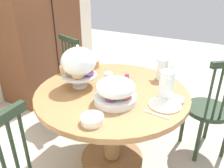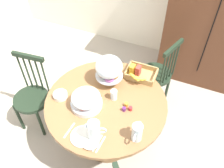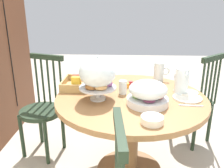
{
  "view_description": "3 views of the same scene",
  "coord_description": "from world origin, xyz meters",
  "px_view_note": "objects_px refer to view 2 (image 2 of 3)",
  "views": [
    {
      "loc": [
        -1.3,
        -0.85,
        1.51
      ],
      "look_at": [
        0.01,
        -0.08,
        0.79
      ],
      "focal_mm": 34.89,
      "sensor_mm": 36.0,
      "label": 1
    },
    {
      "loc": [
        0.64,
        -1.43,
        2.58
      ],
      "look_at": [
        0.01,
        0.07,
        0.84
      ],
      "focal_mm": 39.27,
      "sensor_mm": 36.0,
      "label": 2
    },
    {
      "loc": [
        -1.76,
        -0.02,
        1.45
      ],
      "look_at": [
        0.01,
        0.07,
        0.84
      ],
      "focal_mm": 38.64,
      "sensor_mm": 36.0,
      "label": 3
    }
  ],
  "objects_px": {
    "fruit_platter_covered": "(86,100)",
    "milk_pitcher": "(137,133)",
    "cereal_bowl": "(60,95)",
    "drinking_glass": "(114,95)",
    "cereal_basket": "(139,74)",
    "pastry_stand_with_dome": "(109,68)",
    "china_plate_large": "(83,136)",
    "windsor_chair_near_window": "(157,75)",
    "china_plate_small": "(90,142)",
    "orange_juice_pitcher": "(94,131)",
    "wooden_armoire": "(215,15)",
    "dining_table": "(106,115)",
    "windsor_chair_by_cabinet": "(32,97)"
  },
  "relations": [
    {
      "from": "china_plate_small",
      "to": "cereal_bowl",
      "type": "height_order",
      "value": "cereal_bowl"
    },
    {
      "from": "wooden_armoire",
      "to": "china_plate_small",
      "type": "bearing_deg",
      "value": -108.97
    },
    {
      "from": "wooden_armoire",
      "to": "cereal_basket",
      "type": "xyz_separation_m",
      "value": [
        -0.58,
        -1.13,
        -0.2
      ]
    },
    {
      "from": "milk_pitcher",
      "to": "cereal_bowl",
      "type": "height_order",
      "value": "milk_pitcher"
    },
    {
      "from": "pastry_stand_with_dome",
      "to": "milk_pitcher",
      "type": "bearing_deg",
      "value": -47.61
    },
    {
      "from": "windsor_chair_by_cabinet",
      "to": "china_plate_small",
      "type": "distance_m",
      "value": 1.08
    },
    {
      "from": "orange_juice_pitcher",
      "to": "cereal_bowl",
      "type": "relative_size",
      "value": 1.52
    },
    {
      "from": "windsor_chair_near_window",
      "to": "cereal_basket",
      "type": "distance_m",
      "value": 0.53
    },
    {
      "from": "windsor_chair_by_cabinet",
      "to": "orange_juice_pitcher",
      "type": "height_order",
      "value": "windsor_chair_by_cabinet"
    },
    {
      "from": "milk_pitcher",
      "to": "china_plate_small",
      "type": "relative_size",
      "value": 1.2
    },
    {
      "from": "cereal_basket",
      "to": "drinking_glass",
      "type": "relative_size",
      "value": 2.87
    },
    {
      "from": "wooden_armoire",
      "to": "dining_table",
      "type": "relative_size",
      "value": 1.65
    },
    {
      "from": "orange_juice_pitcher",
      "to": "china_plate_small",
      "type": "height_order",
      "value": "orange_juice_pitcher"
    },
    {
      "from": "windsor_chair_near_window",
      "to": "cereal_basket",
      "type": "bearing_deg",
      "value": -107.67
    },
    {
      "from": "china_plate_large",
      "to": "china_plate_small",
      "type": "distance_m",
      "value": 0.09
    },
    {
      "from": "wooden_armoire",
      "to": "dining_table",
      "type": "xyz_separation_m",
      "value": [
        -0.76,
        -1.58,
        -0.46
      ]
    },
    {
      "from": "milk_pitcher",
      "to": "china_plate_large",
      "type": "xyz_separation_m",
      "value": [
        -0.42,
        -0.17,
        -0.08
      ]
    },
    {
      "from": "pastry_stand_with_dome",
      "to": "cereal_bowl",
      "type": "xyz_separation_m",
      "value": [
        -0.36,
        -0.37,
        -0.17
      ]
    },
    {
      "from": "pastry_stand_with_dome",
      "to": "china_plate_large",
      "type": "relative_size",
      "value": 1.56
    },
    {
      "from": "windsor_chair_near_window",
      "to": "orange_juice_pitcher",
      "type": "relative_size",
      "value": 4.58
    },
    {
      "from": "cereal_basket",
      "to": "drinking_glass",
      "type": "xyz_separation_m",
      "value": [
        -0.13,
        -0.38,
        0.01
      ]
    },
    {
      "from": "dining_table",
      "to": "windsor_chair_near_window",
      "type": "distance_m",
      "value": 0.9
    },
    {
      "from": "wooden_armoire",
      "to": "china_plate_large",
      "type": "distance_m",
      "value": 2.18
    },
    {
      "from": "cereal_bowl",
      "to": "drinking_glass",
      "type": "relative_size",
      "value": 1.27
    },
    {
      "from": "wooden_armoire",
      "to": "milk_pitcher",
      "type": "relative_size",
      "value": 10.89
    },
    {
      "from": "china_plate_small",
      "to": "drinking_glass",
      "type": "bearing_deg",
      "value": 90.61
    },
    {
      "from": "dining_table",
      "to": "china_plate_large",
      "type": "xyz_separation_m",
      "value": [
        -0.02,
        -0.43,
        0.22
      ]
    },
    {
      "from": "dining_table",
      "to": "fruit_platter_covered",
      "type": "bearing_deg",
      "value": -142.48
    },
    {
      "from": "china_plate_large",
      "to": "drinking_glass",
      "type": "height_order",
      "value": "drinking_glass"
    },
    {
      "from": "windsor_chair_by_cabinet",
      "to": "china_plate_large",
      "type": "relative_size",
      "value": 4.43
    },
    {
      "from": "cereal_basket",
      "to": "cereal_bowl",
      "type": "relative_size",
      "value": 2.26
    },
    {
      "from": "cereal_bowl",
      "to": "drinking_glass",
      "type": "height_order",
      "value": "drinking_glass"
    },
    {
      "from": "fruit_platter_covered",
      "to": "dining_table",
      "type": "bearing_deg",
      "value": 37.52
    },
    {
      "from": "cereal_basket",
      "to": "drinking_glass",
      "type": "distance_m",
      "value": 0.4
    },
    {
      "from": "wooden_armoire",
      "to": "windsor_chair_near_window",
      "type": "height_order",
      "value": "wooden_armoire"
    },
    {
      "from": "pastry_stand_with_dome",
      "to": "china_plate_large",
      "type": "bearing_deg",
      "value": -85.78
    },
    {
      "from": "windsor_chair_near_window",
      "to": "cereal_bowl",
      "type": "xyz_separation_m",
      "value": [
        -0.75,
        -0.96,
        0.31
      ]
    },
    {
      "from": "wooden_armoire",
      "to": "fruit_platter_covered",
      "type": "relative_size",
      "value": 6.53
    },
    {
      "from": "windsor_chair_by_cabinet",
      "to": "cereal_basket",
      "type": "height_order",
      "value": "windsor_chair_by_cabinet"
    },
    {
      "from": "fruit_platter_covered",
      "to": "milk_pitcher",
      "type": "bearing_deg",
      "value": -15.47
    },
    {
      "from": "windsor_chair_near_window",
      "to": "pastry_stand_with_dome",
      "type": "height_order",
      "value": "pastry_stand_with_dome"
    },
    {
      "from": "dining_table",
      "to": "milk_pitcher",
      "type": "height_order",
      "value": "milk_pitcher"
    },
    {
      "from": "windsor_chair_near_window",
      "to": "china_plate_small",
      "type": "height_order",
      "value": "windsor_chair_near_window"
    },
    {
      "from": "orange_juice_pitcher",
      "to": "drinking_glass",
      "type": "distance_m",
      "value": 0.47
    },
    {
      "from": "windsor_chair_near_window",
      "to": "cereal_bowl",
      "type": "relative_size",
      "value": 6.96
    },
    {
      "from": "orange_juice_pitcher",
      "to": "milk_pitcher",
      "type": "bearing_deg",
      "value": 22.15
    },
    {
      "from": "windsor_chair_near_window",
      "to": "china_plate_small",
      "type": "xyz_separation_m",
      "value": [
        -0.25,
        -1.3,
        0.3
      ]
    },
    {
      "from": "dining_table",
      "to": "orange_juice_pitcher",
      "type": "bearing_deg",
      "value": -79.79
    },
    {
      "from": "china_plate_large",
      "to": "china_plate_small",
      "type": "height_order",
      "value": "china_plate_small"
    },
    {
      "from": "pastry_stand_with_dome",
      "to": "orange_juice_pitcher",
      "type": "xyz_separation_m",
      "value": [
        0.15,
        -0.65,
        -0.1
      ]
    }
  ]
}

